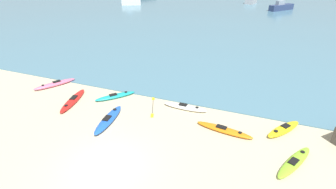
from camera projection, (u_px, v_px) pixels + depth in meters
ground_plane at (107, 166)px, 12.62m from camera, size 400.00×400.00×0.00m
bay_water at (236, 15)px, 47.63m from camera, size 160.00×70.00×0.06m
kayak_on_sand_0 at (73, 100)px, 18.25m from camera, size 1.46×3.55×0.30m
kayak_on_sand_1 at (294, 162)px, 12.66m from camera, size 1.95×3.13×0.29m
kayak_on_sand_2 at (224, 130)px, 15.07m from camera, size 3.39×1.08×0.30m
kayak_on_sand_3 at (185, 107)px, 17.38m from camera, size 2.98×0.63×0.33m
kayak_on_sand_4 at (108, 119)px, 15.96m from camera, size 1.02×3.40×0.41m
kayak_on_sand_5 at (115, 96)px, 18.82m from camera, size 2.35×2.60×0.31m
kayak_on_sand_6 at (55, 84)px, 20.59m from camera, size 2.03×3.09×0.37m
kayak_on_sand_7 at (284, 129)px, 15.09m from camera, size 2.10×2.64×0.35m
moored_boat_2 at (251, 1)px, 59.63m from camera, size 2.43×3.33×1.30m
moored_boat_3 at (131, 1)px, 57.97m from camera, size 4.54×3.50×2.04m
moored_boat_4 at (281, 7)px, 51.67m from camera, size 4.64×5.40×1.83m
loose_paddle at (153, 106)px, 17.71m from camera, size 1.21×2.64×0.03m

